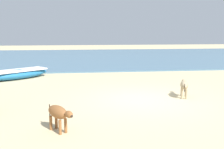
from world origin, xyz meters
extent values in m
plane|color=#CCB789|center=(0.00, 0.00, 0.00)|extent=(80.00, 80.00, 0.00)
cube|color=slate|center=(0.00, 16.88, 0.04)|extent=(60.00, 20.00, 0.08)
ellipsoid|color=#1E669E|center=(-5.86, 5.22, 0.26)|extent=(3.43, 3.00, 0.53)
cube|color=white|center=(-5.86, 5.22, 0.49)|extent=(3.08, 2.73, 0.07)
cube|color=olive|center=(-6.07, 5.05, 0.41)|extent=(0.66, 0.80, 0.04)
ellipsoid|color=brown|center=(-3.02, -2.83, 0.53)|extent=(0.72, 0.81, 0.34)
ellipsoid|color=brown|center=(-2.71, -3.25, 0.59)|extent=(0.28, 0.30, 0.18)
sphere|color=#2D2119|center=(-2.64, -3.34, 0.57)|extent=(0.10, 0.10, 0.07)
cylinder|color=brown|center=(-2.81, -2.96, 0.19)|extent=(0.08, 0.08, 0.39)
cylinder|color=brown|center=(-2.95, -3.07, 0.19)|extent=(0.08, 0.08, 0.39)
cylinder|color=brown|center=(-3.09, -2.60, 0.19)|extent=(0.08, 0.08, 0.39)
cylinder|color=brown|center=(-3.22, -2.70, 0.19)|extent=(0.08, 0.08, 0.39)
cylinder|color=#2D2119|center=(-3.26, -2.51, 0.50)|extent=(0.03, 0.03, 0.32)
ellipsoid|color=tan|center=(1.69, 0.17, 0.52)|extent=(0.55, 0.82, 0.33)
ellipsoid|color=tan|center=(1.86, 0.65, 0.58)|extent=(0.23, 0.29, 0.18)
sphere|color=#2D2119|center=(1.90, 0.75, 0.56)|extent=(0.09, 0.09, 0.07)
cylinder|color=tan|center=(1.69, 0.41, 0.19)|extent=(0.08, 0.08, 0.38)
cylinder|color=tan|center=(1.85, 0.35, 0.19)|extent=(0.08, 0.08, 0.38)
cylinder|color=tan|center=(1.54, -0.01, 0.19)|extent=(0.08, 0.08, 0.38)
cylinder|color=tan|center=(1.70, -0.07, 0.19)|extent=(0.08, 0.08, 0.38)
cylinder|color=#2D2119|center=(1.56, -0.21, 0.49)|extent=(0.02, 0.02, 0.31)
camera|label=1|loc=(-2.39, -9.53, 2.64)|focal=41.63mm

